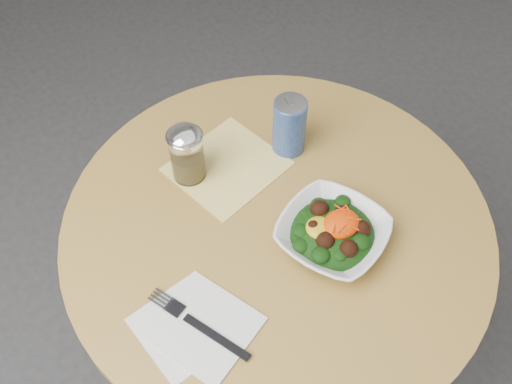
{
  "coord_description": "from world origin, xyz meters",
  "views": [
    {
      "loc": [
        -0.43,
        -0.52,
        1.73
      ],
      "look_at": [
        -0.02,
        0.05,
        0.81
      ],
      "focal_mm": 40.0,
      "sensor_mm": 36.0,
      "label": 1
    }
  ],
  "objects": [
    {
      "name": "paper_napkins",
      "position": [
        -0.26,
        -0.11,
        0.75
      ],
      "size": [
        0.22,
        0.22,
        0.0
      ],
      "color": "silver",
      "rests_on": "table"
    },
    {
      "name": "beverage_can",
      "position": [
        0.14,
        0.15,
        0.82
      ],
      "size": [
        0.07,
        0.07,
        0.14
      ],
      "color": "navy",
      "rests_on": "table"
    },
    {
      "name": "table",
      "position": [
        0.0,
        0.0,
        0.55
      ],
      "size": [
        0.9,
        0.9,
        0.75
      ],
      "color": "black",
      "rests_on": "ground"
    },
    {
      "name": "salad_bowl",
      "position": [
        0.06,
        -0.1,
        0.78
      ],
      "size": [
        0.27,
        0.27,
        0.08
      ],
      "color": "white",
      "rests_on": "table"
    },
    {
      "name": "fork",
      "position": [
        -0.26,
        -0.1,
        0.76
      ],
      "size": [
        0.1,
        0.22,
        0.0
      ],
      "color": "black",
      "rests_on": "table"
    },
    {
      "name": "spice_shaker",
      "position": [
        -0.09,
        0.21,
        0.82
      ],
      "size": [
        0.08,
        0.08,
        0.14
      ],
      "color": "silver",
      "rests_on": "table"
    },
    {
      "name": "ground",
      "position": [
        0.0,
        0.0,
        0.0
      ],
      "size": [
        6.0,
        6.0,
        0.0
      ],
      "primitive_type": "plane",
      "color": "#2E2E31",
      "rests_on": "ground"
    },
    {
      "name": "cloth_napkin",
      "position": [
        -0.01,
        0.18,
        0.75
      ],
      "size": [
        0.26,
        0.25,
        0.0
      ],
      "primitive_type": "cube",
      "rotation": [
        0.0,
        0.0,
        0.19
      ],
      "color": "#DCAA0B",
      "rests_on": "table"
    }
  ]
}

